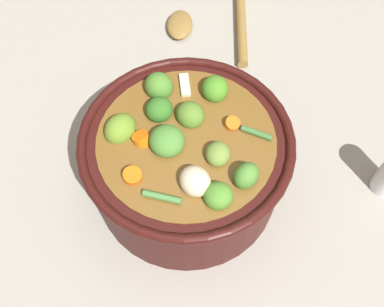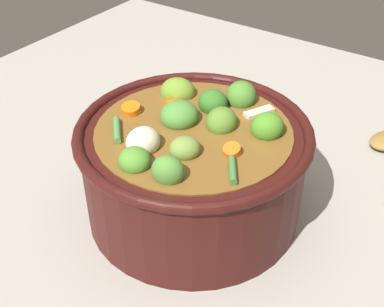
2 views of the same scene
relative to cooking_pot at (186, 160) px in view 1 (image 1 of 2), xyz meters
name	(u,v)px [view 1 (image 1 of 2)]	position (x,y,z in m)	size (l,w,h in m)	color
ground_plane	(187,183)	(0.00, 0.00, -0.07)	(1.10, 1.10, 0.00)	#9E998E
cooking_pot	(186,160)	(0.00, 0.00, 0.00)	(0.27, 0.27, 0.14)	#38110F
wooden_spoon	(209,26)	(0.25, -0.21, -0.06)	(0.19, 0.19, 0.02)	olive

